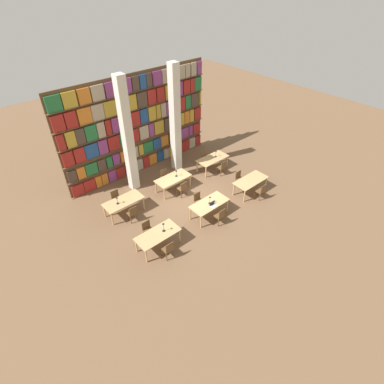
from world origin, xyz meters
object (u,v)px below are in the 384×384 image
chair_5 (239,178)px  chair_10 (222,167)px  pillar_left (127,137)px  desk_lamp_0 (163,226)px  reading_table_5 (213,159)px  chair_4 (261,191)px  reading_table_4 (173,179)px  desk_lamp_3 (176,172)px  chair_8 (182,188)px  desk_lamp_4 (216,153)px  pillar_center (175,121)px  laptop (213,205)px  desk_lamp_2 (117,199)px  reading_table_1 (209,204)px  reading_table_2 (251,181)px  chair_3 (199,200)px  chair_0 (168,249)px  chair_9 (165,176)px  reading_table_0 (158,235)px  chair_11 (204,157)px  chair_6 (132,213)px  chair_1 (148,230)px  chair_7 (116,198)px  desk_lamp_1 (210,199)px  reading_table_3 (124,202)px  chair_2 (220,216)px

chair_5 → chair_10: 1.41m
pillar_left → desk_lamp_0: 4.97m
reading_table_5 → chair_4: bearing=-90.6°
reading_table_4 → desk_lamp_3: 0.41m
chair_8 → desk_lamp_4: (3.16, 0.78, 0.55)m
pillar_center → laptop: bearing=-107.9°
desk_lamp_2 → reading_table_1: bearing=-40.5°
reading_table_2 → chair_3: bearing=165.1°
reading_table_4 → chair_0: bearing=-130.6°
reading_table_2 → reading_table_5: (0.02, 2.88, 0.00)m
reading_table_1 → reading_table_4: same height
pillar_center → chair_3: size_ratio=6.72×
chair_3 → chair_9: 2.76m
pillar_center → chair_4: (1.42, -5.13, -2.51)m
reading_table_0 → chair_0: size_ratio=2.12×
desk_lamp_0 → chair_9: 4.54m
chair_3 → reading_table_2: (2.95, -0.79, 0.19)m
chair_11 → chair_6: bearing=13.9°
reading_table_4 → reading_table_5: 2.96m
desk_lamp_2 → chair_11: bearing=6.9°
chair_1 → chair_0: bearing=90.0°
chair_7 → reading_table_5: size_ratio=0.47×
pillar_left → reading_table_0: size_ratio=3.17×
chair_6 → reading_table_5: bearing=7.2°
chair_3 → desk_lamp_1: bearing=91.0°
reading_table_3 → chair_8: 3.10m
chair_4 → reading_table_0: bearing=172.9°
desk_lamp_0 → chair_8: (2.74, 2.10, -0.59)m
chair_7 → desk_lamp_2: 0.98m
laptop → desk_lamp_3: bearing=85.9°
chair_2 → desk_lamp_4: size_ratio=2.16×
reading_table_1 → chair_9: 3.50m
pillar_left → chair_9: pillar_left is taller
reading_table_0 → chair_3: chair_3 is taller
desk_lamp_0 → chair_10: 6.14m
reading_table_1 → chair_3: 0.76m
reading_table_1 → desk_lamp_2: size_ratio=4.76×
pillar_left → desk_lamp_3: pillar_left is taller
chair_1 → desk_lamp_0: desk_lamp_0 is taller
chair_3 → reading_table_3: (-2.95, 2.08, 0.19)m
reading_table_2 → chair_0: bearing=-173.1°
pillar_left → reading_table_5: 5.22m
chair_4 → reading_table_3: (-5.88, 3.60, 0.19)m
chair_0 → reading_table_5: (5.99, 3.60, 0.19)m
chair_4 → desk_lamp_4: 3.65m
chair_8 → chair_9: bearing=90.0°
reading_table_1 → chair_2: bearing=-91.7°
desk_lamp_2 → reading_table_5: 6.23m
chair_10 → chair_9: bearing=154.7°
chair_9 → desk_lamp_1: bearing=89.5°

